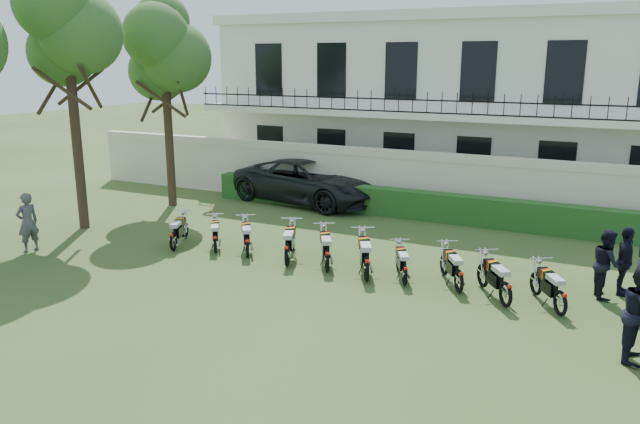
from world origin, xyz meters
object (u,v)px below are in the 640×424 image
at_px(motorcycle_0, 173,237).
at_px(motorcycle_9, 561,297).
at_px(tree_west_near, 165,50).
at_px(motorcycle_7, 459,275).
at_px(motorcycle_1, 215,239).
at_px(motorcycle_4, 327,255).
at_px(motorcycle_8, 506,288).
at_px(tree_west_mid, 66,23).
at_px(motorcycle_3, 287,250).
at_px(officer_4, 607,264).
at_px(motorcycle_2, 247,243).
at_px(motorcycle_6, 405,270).
at_px(officer_5, 625,261).
at_px(motorcycle_5, 367,263).
at_px(inspector, 28,222).
at_px(suv, 309,181).

relative_size(motorcycle_0, motorcycle_9, 1.07).
distance_m(tree_west_near, motorcycle_7, 14.18).
bearing_deg(motorcycle_1, motorcycle_7, -34.96).
bearing_deg(motorcycle_0, motorcycle_4, -18.84).
bearing_deg(motorcycle_8, tree_west_mid, 141.68).
height_order(motorcycle_1, motorcycle_3, motorcycle_3).
xyz_separation_m(motorcycle_1, motorcycle_7, (7.20, 0.01, 0.03)).
relative_size(tree_west_near, motorcycle_4, 4.57).
relative_size(motorcycle_4, officer_4, 1.03).
height_order(motorcycle_2, motorcycle_4, motorcycle_4).
bearing_deg(motorcycle_6, officer_5, -7.14).
bearing_deg(tree_west_mid, motorcycle_6, -2.55).
height_order(motorcycle_5, officer_4, officer_4).
bearing_deg(motorcycle_5, inspector, 164.05).
bearing_deg(motorcycle_0, motorcycle_2, -12.22).
distance_m(motorcycle_8, suv, 11.79).
relative_size(motorcycle_2, officer_5, 0.92).
relative_size(motorcycle_1, motorcycle_8, 0.91).
relative_size(motorcycle_2, motorcycle_5, 0.84).
xyz_separation_m(motorcycle_1, motorcycle_8, (8.39, -0.42, 0.04)).
bearing_deg(motorcycle_5, motorcycle_0, 153.77).
height_order(motorcycle_8, motorcycle_9, motorcycle_8).
distance_m(motorcycle_1, motorcycle_4, 3.67).
height_order(motorcycle_7, suv, suv).
bearing_deg(tree_west_near, suv, 31.49).
distance_m(motorcycle_5, motorcycle_6, 0.99).
bearing_deg(officer_4, motorcycle_3, 85.93).
height_order(motorcycle_4, officer_5, officer_5).
xyz_separation_m(motorcycle_8, inspector, (-13.47, -1.83, 0.41)).
distance_m(motorcycle_5, motorcycle_8, 3.50).
distance_m(motorcycle_0, motorcycle_3, 3.73).
distance_m(motorcycle_2, motorcycle_7, 6.12).
xyz_separation_m(tree_west_near, motorcycle_4, (8.81, -4.46, -5.40)).
height_order(tree_west_mid, tree_west_near, tree_west_mid).
xyz_separation_m(motorcycle_6, motorcycle_9, (3.71, -0.28, 0.03)).
xyz_separation_m(motorcycle_2, officer_4, (9.31, 1.29, 0.37)).
relative_size(motorcycle_6, inspector, 0.87).
xyz_separation_m(motorcycle_7, officer_4, (3.19, 1.33, 0.38)).
distance_m(motorcycle_4, inspector, 9.03).
bearing_deg(motorcycle_8, motorcycle_2, 141.38).
xyz_separation_m(motorcycle_4, motorcycle_5, (1.22, -0.22, 0.03)).
bearing_deg(motorcycle_0, motorcycle_5, -21.61).
bearing_deg(motorcycle_6, motorcycle_7, -22.09).
bearing_deg(officer_5, officer_4, 138.23).
bearing_deg(motorcycle_1, tree_west_mid, 140.88).
bearing_deg(motorcycle_2, motorcycle_3, -41.20).
relative_size(inspector, officer_4, 1.06).
height_order(motorcycle_0, motorcycle_8, motorcycle_8).
bearing_deg(motorcycle_1, motorcycle_9, -37.38).
bearing_deg(suv, motorcycle_2, -156.78).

